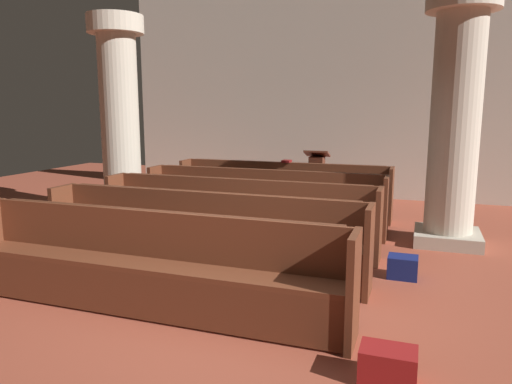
{
  "coord_description": "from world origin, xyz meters",
  "views": [
    {
      "loc": [
        1.58,
        -4.26,
        1.87
      ],
      "look_at": [
        -0.56,
        1.81,
        0.75
      ],
      "focal_mm": 33.23,
      "sensor_mm": 36.0,
      "label": 1
    }
  ],
  "objects_px": {
    "pew_row_3": "(200,232)",
    "pillar_far_side": "(120,114)",
    "hymn_book": "(287,161)",
    "kneeler_box_red": "(388,366)",
    "kneeler_box_navy": "(403,267)",
    "pew_row_2": "(236,212)",
    "pillar_aisle_side": "(456,116)",
    "lectern": "(316,181)",
    "pew_row_1": "(262,198)",
    "pew_row_0": "(282,187)",
    "pew_row_4": "(147,260)"
  },
  "relations": [
    {
      "from": "pew_row_1",
      "to": "pew_row_2",
      "type": "relative_size",
      "value": 1.0
    },
    {
      "from": "pew_row_3",
      "to": "pillar_aisle_side",
      "type": "distance_m",
      "value": 3.8
    },
    {
      "from": "pew_row_3",
      "to": "pillar_far_side",
      "type": "height_order",
      "value": "pillar_far_side"
    },
    {
      "from": "pew_row_2",
      "to": "pew_row_4",
      "type": "distance_m",
      "value": 2.2
    },
    {
      "from": "pew_row_4",
      "to": "kneeler_box_red",
      "type": "bearing_deg",
      "value": -11.96
    },
    {
      "from": "pew_row_1",
      "to": "pew_row_2",
      "type": "distance_m",
      "value": 1.1
    },
    {
      "from": "pew_row_4",
      "to": "lectern",
      "type": "bearing_deg",
      "value": 86.25
    },
    {
      "from": "pew_row_3",
      "to": "kneeler_box_red",
      "type": "distance_m",
      "value": 2.72
    },
    {
      "from": "pew_row_2",
      "to": "pew_row_4",
      "type": "height_order",
      "value": "same"
    },
    {
      "from": "pew_row_4",
      "to": "hymn_book",
      "type": "relative_size",
      "value": 19.91
    },
    {
      "from": "pew_row_0",
      "to": "pew_row_1",
      "type": "relative_size",
      "value": 1.0
    },
    {
      "from": "pew_row_1",
      "to": "kneeler_box_red",
      "type": "relative_size",
      "value": 9.9
    },
    {
      "from": "pew_row_3",
      "to": "lectern",
      "type": "relative_size",
      "value": 3.54
    },
    {
      "from": "hymn_book",
      "to": "pew_row_2",
      "type": "bearing_deg",
      "value": -90.76
    },
    {
      "from": "pew_row_2",
      "to": "pew_row_3",
      "type": "bearing_deg",
      "value": -90.0
    },
    {
      "from": "pew_row_4",
      "to": "lectern",
      "type": "relative_size",
      "value": 3.54
    },
    {
      "from": "pew_row_0",
      "to": "kneeler_box_red",
      "type": "distance_m",
      "value": 5.35
    },
    {
      "from": "lectern",
      "to": "kneeler_box_navy",
      "type": "height_order",
      "value": "lectern"
    },
    {
      "from": "kneeler_box_navy",
      "to": "pew_row_2",
      "type": "bearing_deg",
      "value": 168.35
    },
    {
      "from": "pew_row_1",
      "to": "pew_row_0",
      "type": "bearing_deg",
      "value": 90.0
    },
    {
      "from": "pew_row_1",
      "to": "lectern",
      "type": "relative_size",
      "value": 3.54
    },
    {
      "from": "hymn_book",
      "to": "kneeler_box_navy",
      "type": "height_order",
      "value": "hymn_book"
    },
    {
      "from": "pew_row_1",
      "to": "lectern",
      "type": "distance_m",
      "value": 2.35
    },
    {
      "from": "pew_row_1",
      "to": "kneeler_box_red",
      "type": "xyz_separation_m",
      "value": [
        2.2,
        -3.77,
        -0.38
      ]
    },
    {
      "from": "pew_row_3",
      "to": "lectern",
      "type": "distance_m",
      "value": 4.53
    },
    {
      "from": "pillar_far_side",
      "to": "hymn_book",
      "type": "height_order",
      "value": "pillar_far_side"
    },
    {
      "from": "hymn_book",
      "to": "kneeler_box_red",
      "type": "xyz_separation_m",
      "value": [
        2.17,
        -5.06,
        -0.83
      ]
    },
    {
      "from": "pew_row_1",
      "to": "hymn_book",
      "type": "xyz_separation_m",
      "value": [
        0.03,
        1.29,
        0.45
      ]
    },
    {
      "from": "pillar_far_side",
      "to": "lectern",
      "type": "distance_m",
      "value": 3.96
    },
    {
      "from": "kneeler_box_navy",
      "to": "kneeler_box_red",
      "type": "bearing_deg",
      "value": -90.1
    },
    {
      "from": "pew_row_2",
      "to": "pew_row_3",
      "type": "distance_m",
      "value": 1.1
    },
    {
      "from": "pew_row_4",
      "to": "pillar_aisle_side",
      "type": "relative_size",
      "value": 1.11
    },
    {
      "from": "pillar_far_side",
      "to": "kneeler_box_navy",
      "type": "xyz_separation_m",
      "value": [
        4.88,
        -1.73,
        -1.67
      ]
    },
    {
      "from": "pew_row_0",
      "to": "pillar_far_side",
      "type": "bearing_deg",
      "value": -160.99
    },
    {
      "from": "hymn_book",
      "to": "kneeler_box_red",
      "type": "bearing_deg",
      "value": -66.81
    },
    {
      "from": "pillar_aisle_side",
      "to": "pew_row_2",
      "type": "bearing_deg",
      "value": -156.29
    },
    {
      "from": "hymn_book",
      "to": "pew_row_0",
      "type": "bearing_deg",
      "value": -99.53
    },
    {
      "from": "pew_row_3",
      "to": "pillar_far_side",
      "type": "bearing_deg",
      "value": 138.47
    },
    {
      "from": "pillar_aisle_side",
      "to": "hymn_book",
      "type": "relative_size",
      "value": 17.88
    },
    {
      "from": "pew_row_2",
      "to": "kneeler_box_navy",
      "type": "height_order",
      "value": "pew_row_2"
    },
    {
      "from": "pew_row_3",
      "to": "pillar_far_side",
      "type": "distance_m",
      "value": 3.81
    },
    {
      "from": "pew_row_1",
      "to": "pillar_aisle_side",
      "type": "relative_size",
      "value": 1.11
    },
    {
      "from": "pew_row_0",
      "to": "pew_row_4",
      "type": "height_order",
      "value": "same"
    },
    {
      "from": "kneeler_box_navy",
      "to": "hymn_book",
      "type": "bearing_deg",
      "value": 127.35
    },
    {
      "from": "pew_row_1",
      "to": "pew_row_4",
      "type": "distance_m",
      "value": 3.3
    },
    {
      "from": "pew_row_4",
      "to": "pillar_far_side",
      "type": "bearing_deg",
      "value": 127.66
    },
    {
      "from": "pillar_aisle_side",
      "to": "pillar_far_side",
      "type": "xyz_separation_m",
      "value": [
        -5.42,
        0.08,
        0.0
      ]
    },
    {
      "from": "pew_row_2",
      "to": "pillar_aisle_side",
      "type": "xyz_separation_m",
      "value": [
        2.73,
        1.2,
        1.29
      ]
    },
    {
      "from": "pew_row_3",
      "to": "pillar_far_side",
      "type": "relative_size",
      "value": 1.11
    },
    {
      "from": "pew_row_4",
      "to": "kneeler_box_navy",
      "type": "xyz_separation_m",
      "value": [
        2.2,
        1.75,
        -0.38
      ]
    }
  ]
}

